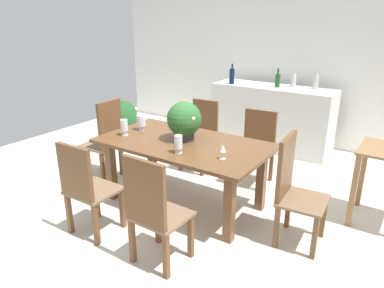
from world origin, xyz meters
TOP-DOWN VIEW (x-y plane):
  - ground_plane at (0.00, 0.00)m, footprint 7.04×7.04m
  - back_wall at (0.00, 2.60)m, footprint 6.40×0.10m
  - dining_table at (0.00, -0.21)m, footprint 1.82×1.02m
  - chair_far_left at (-0.42, 0.80)m, footprint 0.44×0.48m
  - chair_near_right at (0.41, -1.23)m, footprint 0.45×0.42m
  - chair_far_right at (0.40, 0.79)m, footprint 0.47×0.45m
  - chair_near_left at (-0.41, -1.22)m, footprint 0.45×0.43m
  - chair_foot_end at (1.22, -0.22)m, footprint 0.44×0.48m
  - chair_head_end at (-1.21, -0.21)m, footprint 0.46×0.43m
  - flower_centerpiece at (-0.03, -0.16)m, footprint 0.37×0.37m
  - crystal_vase_left at (0.15, -0.51)m, footprint 0.08×0.08m
  - crystal_vase_center_near at (-0.65, -0.15)m, footprint 0.10×0.10m
  - crystal_vase_right at (-0.68, -0.41)m, footprint 0.08×0.08m
  - wine_glass at (0.58, -0.41)m, footprint 0.06×0.06m
  - kitchen_counter at (0.09, 2.06)m, footprint 1.86×0.57m
  - wine_bottle_clear at (-0.55, 1.89)m, footprint 0.08×0.08m
  - wine_bottle_tall at (0.34, 2.19)m, footprint 0.07×0.07m
  - wine_bottle_green at (0.67, 2.20)m, footprint 0.08×0.08m
  - wine_bottle_amber at (0.15, 2.03)m, footprint 0.07×0.07m
  - potted_plant_floor at (-2.13, 1.02)m, footprint 0.50×0.50m

SIDE VIEW (x-z plane):
  - ground_plane at x=0.00m, z-range 0.00..0.00m
  - potted_plant_floor at x=-2.13m, z-range 0.03..0.70m
  - kitchen_counter at x=0.09m, z-range 0.00..0.99m
  - chair_far_right at x=0.40m, z-range 0.05..0.96m
  - chair_far_left at x=-0.42m, z-range 0.04..0.97m
  - chair_near_left at x=-0.41m, z-range 0.05..0.99m
  - chair_near_right at x=0.41m, z-range 0.05..1.04m
  - chair_foot_end at x=1.22m, z-range 0.05..1.06m
  - chair_head_end at x=-1.21m, z-range 0.04..1.07m
  - dining_table at x=0.00m, z-range 0.26..1.00m
  - wine_glass at x=0.58m, z-range 0.77..0.91m
  - crystal_vase_left at x=0.15m, z-range 0.75..0.94m
  - crystal_vase_right at x=-0.68m, z-range 0.75..0.94m
  - crystal_vase_center_near at x=-0.65m, z-range 0.76..0.93m
  - flower_centerpiece at x=-0.03m, z-range 0.75..1.17m
  - wine_bottle_tall at x=0.34m, z-range 0.95..1.22m
  - wine_bottle_amber at x=0.15m, z-range 0.95..1.23m
  - wine_bottle_green at x=0.67m, z-range 0.95..1.24m
  - wine_bottle_clear at x=-0.55m, z-range 0.95..1.27m
  - back_wall at x=0.00m, z-range 0.00..2.60m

